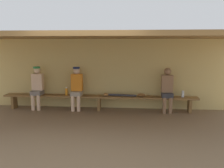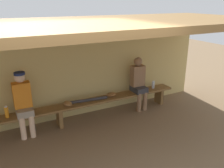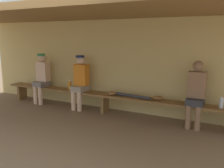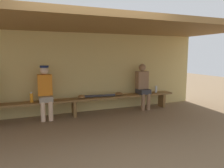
% 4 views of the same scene
% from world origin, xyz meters
% --- Properties ---
extents(ground_plane, '(24.00, 24.00, 0.00)m').
position_xyz_m(ground_plane, '(0.00, 0.00, 0.00)').
color(ground_plane, brown).
extents(back_wall, '(8.00, 0.20, 2.20)m').
position_xyz_m(back_wall, '(0.00, 2.00, 1.10)').
color(back_wall, tan).
rests_on(back_wall, ground).
extents(dugout_roof, '(8.00, 2.80, 0.12)m').
position_xyz_m(dugout_roof, '(0.00, 0.70, 2.26)').
color(dugout_roof, olive).
rests_on(dugout_roof, back_wall).
extents(bench, '(6.00, 0.36, 0.46)m').
position_xyz_m(bench, '(0.00, 1.55, 0.39)').
color(bench, brown).
rests_on(bench, ground).
extents(player_with_sunglasses, '(0.34, 0.42, 1.34)m').
position_xyz_m(player_with_sunglasses, '(2.07, 1.55, 0.73)').
color(player_with_sunglasses, '#333338').
rests_on(player_with_sunglasses, ground).
extents(player_rightmost, '(0.34, 0.42, 1.34)m').
position_xyz_m(player_rightmost, '(-0.70, 1.55, 0.75)').
color(player_rightmost, gray).
rests_on(player_rightmost, ground).
extents(player_leftmost, '(0.34, 0.42, 1.34)m').
position_xyz_m(player_leftmost, '(-1.96, 1.55, 0.75)').
color(player_leftmost, slate).
rests_on(player_leftmost, ground).
extents(water_bottle_blue, '(0.08, 0.08, 0.25)m').
position_xyz_m(water_bottle_blue, '(-1.03, 1.55, 0.58)').
color(water_bottle_blue, orange).
rests_on(water_bottle_blue, bench).
extents(water_bottle_green, '(0.08, 0.08, 0.21)m').
position_xyz_m(water_bottle_green, '(2.54, 1.56, 0.56)').
color(water_bottle_green, silver).
rests_on(water_bottle_green, bench).
extents(baseball_glove_tan, '(0.26, 0.20, 0.09)m').
position_xyz_m(baseball_glove_tan, '(1.30, 1.58, 0.51)').
color(baseball_glove_tan, brown).
rests_on(baseball_glove_tan, bench).
extents(baseball_glove_dark_brown, '(0.21, 0.26, 0.09)m').
position_xyz_m(baseball_glove_dark_brown, '(0.21, 1.54, 0.51)').
color(baseball_glove_dark_brown, olive).
rests_on(baseball_glove_dark_brown, bench).
extents(baseball_bat, '(0.88, 0.16, 0.07)m').
position_xyz_m(baseball_bat, '(0.71, 1.55, 0.49)').
color(baseball_bat, '#333338').
rests_on(baseball_bat, bench).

